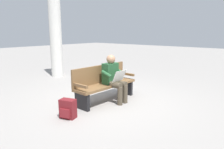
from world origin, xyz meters
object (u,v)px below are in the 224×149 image
at_px(person_seated, 114,77).
at_px(backpack, 68,109).
at_px(support_pillar, 55,31).
at_px(bench_near, 104,83).

xyz_separation_m(person_seated, backpack, (1.41, -0.04, -0.44)).
bearing_deg(backpack, person_seated, 178.32).
relative_size(backpack, support_pillar, 0.11).
height_order(bench_near, backpack, bench_near).
distance_m(bench_near, backpack, 1.36).
relative_size(bench_near, support_pillar, 0.52).
bearing_deg(backpack, support_pillar, -122.86).
height_order(bench_near, person_seated, person_seated).
distance_m(bench_near, support_pillar, 3.83).
bearing_deg(bench_near, backpack, 9.66).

